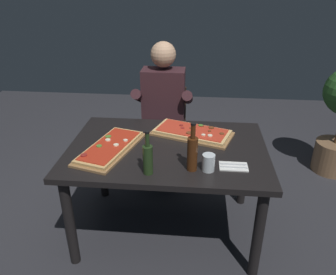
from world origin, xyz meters
TOP-DOWN VIEW (x-y plane):
  - ground_plane at (0.00, 0.00)m, footprint 6.40×6.40m
  - dining_table at (0.00, 0.00)m, footprint 1.40×0.96m
  - pizza_rectangular_front at (0.17, 0.22)m, footprint 0.65×0.47m
  - pizza_rectangular_left at (-0.39, -0.08)m, footprint 0.42×0.65m
  - wine_bottle_dark at (-0.08, -0.35)m, footprint 0.06×0.06m
  - oil_bottle_amber at (0.18, -0.28)m, footprint 0.07×0.07m
  - tumbler_near_camera at (0.28, -0.28)m, footprint 0.08×0.08m
  - napkin_cutlery_set at (0.44, -0.23)m, footprint 0.18×0.11m
  - diner_chair at (-0.11, 0.86)m, footprint 0.44×0.44m
  - seated_diner at (-0.11, 0.74)m, footprint 0.53×0.41m

SIDE VIEW (x-z plane):
  - ground_plane at x=0.00m, z-range 0.00..0.00m
  - diner_chair at x=-0.11m, z-range 0.05..0.92m
  - dining_table at x=0.00m, z-range 0.27..1.01m
  - seated_diner at x=-0.11m, z-range 0.08..1.41m
  - napkin_cutlery_set at x=0.44m, z-range 0.74..0.75m
  - pizza_rectangular_left at x=-0.39m, z-range 0.73..0.78m
  - pizza_rectangular_front at x=0.17m, z-range 0.73..0.78m
  - tumbler_near_camera at x=0.28m, z-range 0.73..0.84m
  - wine_bottle_dark at x=-0.08m, z-range 0.70..0.99m
  - oil_bottle_amber at x=0.18m, z-range 0.70..1.02m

